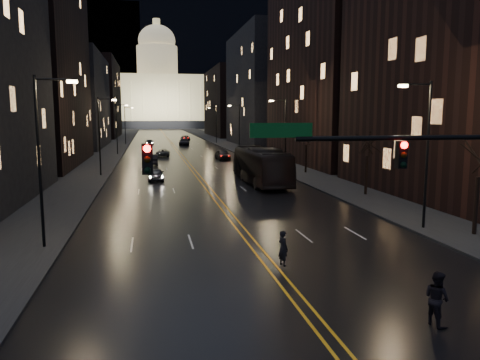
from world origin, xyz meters
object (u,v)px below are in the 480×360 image
bus (261,166)px  receding_car_a (241,166)px  oncoming_car_a (156,174)px  traffic_signal (460,167)px  pedestrian_b (437,298)px  oncoming_car_b (152,160)px  pedestrian_a (283,248)px

bus → receding_car_a: size_ratio=2.70×
bus → oncoming_car_a: bus is taller
traffic_signal → bus: size_ratio=1.29×
bus → pedestrian_b: bus is taller
traffic_signal → oncoming_car_b: traffic_signal is taller
oncoming_car_b → receding_car_a: (10.65, -11.03, 0.04)m
receding_car_a → pedestrian_a: pedestrian_a is taller
traffic_signal → pedestrian_a: traffic_signal is taller
pedestrian_a → oncoming_car_b: bearing=-12.8°
oncoming_car_b → pedestrian_b: size_ratio=2.51×
pedestrian_a → pedestrian_b: bearing=-174.5°
oncoming_car_b → receding_car_a: bearing=134.8°
bus → pedestrian_a: bus is taller
oncoming_car_a → pedestrian_b: size_ratio=2.23×
receding_car_a → pedestrian_b: size_ratio=2.65×
oncoming_car_b → pedestrian_a: 46.90m
oncoming_car_a → pedestrian_b: (8.71, -37.07, 0.22)m
bus → oncoming_car_a: size_ratio=3.21×
traffic_signal → oncoming_car_b: size_ratio=3.69×
oncoming_car_a → pedestrian_a: 30.55m
oncoming_car_b → bus: bearing=118.8°
pedestrian_b → traffic_signal: bearing=-58.5°
bus → pedestrian_a: bearing=-102.1°
traffic_signal → oncoming_car_b: (-11.02, 51.55, -4.33)m
oncoming_car_a → pedestrian_a: bearing=100.1°
receding_car_a → bus: bearing=-81.0°
traffic_signal → receding_car_a: (-0.37, 40.52, -4.29)m
pedestrian_a → traffic_signal: bearing=-153.0°
oncoming_car_b → pedestrian_b: 54.30m
traffic_signal → pedestrian_b: bearing=-135.2°
pedestrian_b → receding_car_a: bearing=-15.5°
oncoming_car_a → oncoming_car_b: bearing=-89.0°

